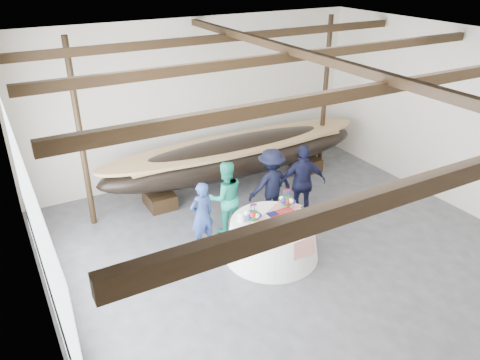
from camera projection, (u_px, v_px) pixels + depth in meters
floor at (322, 281)px, 9.54m from camera, size 10.00×12.00×0.01m
wall_back at (196, 100)px, 13.24m from camera, size 10.00×0.02×4.50m
wall_left at (43, 263)px, 6.34m from camera, size 0.02×12.00×4.50m
ceiling at (344, 58)px, 7.55m from camera, size 10.00×12.00×0.01m
pavilion_structure at (312, 78)px, 8.39m from camera, size 9.80×11.76×4.50m
open_bay at (41, 251)px, 7.34m from camera, size 0.03×7.00×3.20m
longboat_display at (238, 156)px, 12.97m from camera, size 7.86×1.57×1.47m
banquet_table at (272, 238)px, 10.16m from camera, size 2.06×2.06×0.88m
tabletop_items at (270, 212)px, 10.02m from camera, size 1.93×1.41×0.40m
guest_woman_blue at (202, 215)px, 10.36m from camera, size 0.62×0.45×1.59m
guest_woman_teal at (225, 197)px, 10.89m from camera, size 0.95×0.79×1.78m
guest_man_left at (271, 184)px, 11.44m from camera, size 1.19×0.70×1.83m
guest_man_right at (303, 183)px, 11.40m from camera, size 1.23×0.87×1.94m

